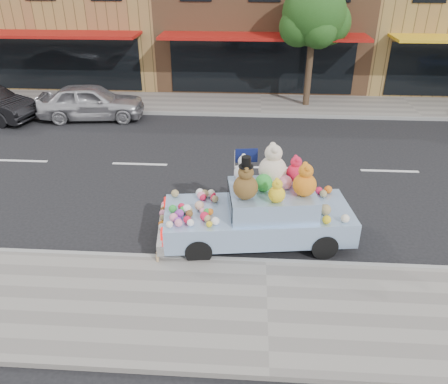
{
  "coord_description": "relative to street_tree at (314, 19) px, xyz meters",
  "views": [
    {
      "loc": [
        -0.42,
        -12.72,
        6.01
      ],
      "look_at": [
        -0.99,
        -4.0,
        1.25
      ],
      "focal_mm": 35.0,
      "sensor_mm": 36.0,
      "label": 1
    }
  ],
  "objects": [
    {
      "name": "near_sidewalk",
      "position": [
        -2.03,
        -13.05,
        -3.63
      ],
      "size": [
        60.0,
        3.0,
        0.12
      ],
      "primitive_type": "cube",
      "color": "gray",
      "rests_on": "ground"
    },
    {
      "name": "storefront_left",
      "position": [
        -12.03,
        5.42,
        -0.05
      ],
      "size": [
        10.0,
        9.8,
        7.3
      ],
      "color": "olive",
      "rests_on": "ground"
    },
    {
      "name": "storefront_mid",
      "position": [
        -2.03,
        5.42,
        -0.05
      ],
      "size": [
        10.0,
        9.8,
        7.3
      ],
      "color": "#8D5D3B",
      "rests_on": "ground"
    },
    {
      "name": "car_silver",
      "position": [
        -8.99,
        -2.24,
        -2.97
      ],
      "size": [
        4.39,
        2.14,
        1.44
      ],
      "primitive_type": "imported",
      "rotation": [
        0.0,
        0.0,
        1.68
      ],
      "color": "#B9B8BD",
      "rests_on": "ground"
    },
    {
      "name": "far_sidewalk",
      "position": [
        -2.03,
        -0.05,
        -3.63
      ],
      "size": [
        60.0,
        3.0,
        0.12
      ],
      "primitive_type": "cube",
      "color": "gray",
      "rests_on": "ground"
    },
    {
      "name": "street_tree",
      "position": [
        0.0,
        0.0,
        0.0
      ],
      "size": [
        3.0,
        2.7,
        5.22
      ],
      "color": "#38281C",
      "rests_on": "ground"
    },
    {
      "name": "near_kerb",
      "position": [
        -2.03,
        -11.55,
        -3.63
      ],
      "size": [
        60.0,
        0.12,
        0.13
      ],
      "primitive_type": "cube",
      "color": "gray",
      "rests_on": "ground"
    },
    {
      "name": "ground",
      "position": [
        -2.03,
        -6.55,
        -3.69
      ],
      "size": [
        120.0,
        120.0,
        0.0
      ],
      "primitive_type": "plane",
      "color": "black",
      "rests_on": "ground"
    },
    {
      "name": "far_kerb",
      "position": [
        -2.03,
        -1.55,
        -3.63
      ],
      "size": [
        60.0,
        0.12,
        0.13
      ],
      "primitive_type": "cube",
      "color": "gray",
      "rests_on": "ground"
    },
    {
      "name": "art_car",
      "position": [
        -2.18,
        -10.58,
        -2.87
      ],
      "size": [
        4.67,
        2.31,
        2.34
      ],
      "rotation": [
        0.0,
        0.0,
        0.13
      ],
      "color": "black",
      "rests_on": "ground"
    }
  ]
}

